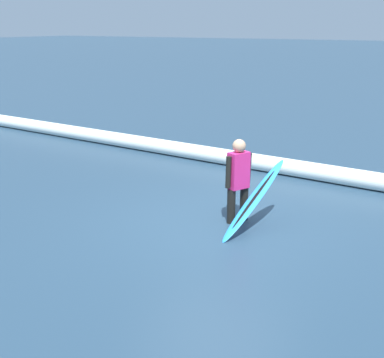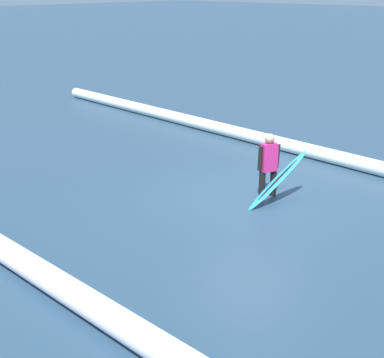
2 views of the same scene
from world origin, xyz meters
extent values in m
plane|color=#274157|center=(0.00, 0.00, 0.00)|extent=(198.89, 198.89, 0.00)
cylinder|color=black|center=(-0.31, -0.38, 0.29)|extent=(0.14, 0.14, 0.59)
cylinder|color=black|center=(-0.20, -0.12, 0.29)|extent=(0.14, 0.14, 0.59)
cube|color=#D82672|center=(-0.25, -0.25, 0.89)|extent=(0.32, 0.39, 0.61)
sphere|color=tan|center=(-0.25, -0.25, 1.30)|extent=(0.22, 0.22, 0.22)
cylinder|color=black|center=(-0.34, -0.44, 0.89)|extent=(0.09, 0.13, 0.53)
cylinder|color=black|center=(-0.17, -0.05, 0.89)|extent=(0.09, 0.11, 0.53)
ellipsoid|color=#268CE5|center=(-0.62, -0.09, 0.50)|extent=(0.53, 1.63, 1.03)
ellipsoid|color=black|center=(-0.62, -0.09, 0.50)|extent=(0.33, 1.29, 0.84)
cylinder|color=white|center=(-0.41, -3.32, 0.18)|extent=(25.19, 1.99, 0.37)
cylinder|color=white|center=(-2.96, 5.35, 0.20)|extent=(18.34, 0.73, 0.41)
camera|label=1|loc=(-3.88, 7.28, 3.22)|focal=49.19mm
camera|label=2|loc=(-6.98, 9.34, 4.45)|focal=52.85mm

